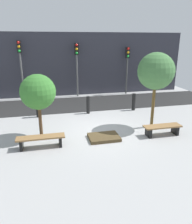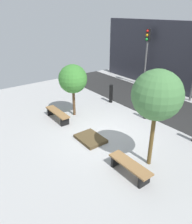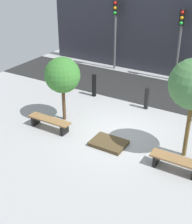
# 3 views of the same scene
# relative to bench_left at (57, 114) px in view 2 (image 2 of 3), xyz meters

# --- Properties ---
(ground_plane) EXTENTS (18.00, 18.00, 0.00)m
(ground_plane) POSITION_rel_bench_left_xyz_m (2.50, 1.02, -0.32)
(ground_plane) COLOR #A4A4A4
(road_strip) EXTENTS (18.00, 3.46, 0.01)m
(road_strip) POSITION_rel_bench_left_xyz_m (2.50, 5.58, -0.32)
(road_strip) COLOR #252525
(road_strip) RESTS_ON ground
(bench_left) EXTENTS (1.79, 0.43, 0.45)m
(bench_left) POSITION_rel_bench_left_xyz_m (0.00, 0.00, 0.00)
(bench_left) COLOR black
(bench_left) RESTS_ON ground
(bench_right) EXTENTS (1.61, 0.48, 0.44)m
(bench_right) POSITION_rel_bench_left_xyz_m (5.01, 0.00, -0.01)
(bench_right) COLOR black
(bench_right) RESTS_ON ground
(planter_bed) EXTENTS (1.24, 0.92, 0.13)m
(planter_bed) POSITION_rel_bench_left_xyz_m (2.50, 0.20, -0.26)
(planter_bed) COLOR #4B3C24
(planter_bed) RESTS_ON ground
(tree_behind_left_bench) EXTENTS (1.41, 1.41, 2.63)m
(tree_behind_left_bench) POSITION_rel_bench_left_xyz_m (0.00, 0.97, 1.60)
(tree_behind_left_bench) COLOR #523923
(tree_behind_left_bench) RESTS_ON ground
(tree_behind_right_bench) EXTENTS (1.61, 1.61, 3.40)m
(tree_behind_right_bench) POSITION_rel_bench_left_xyz_m (5.01, 0.97, 2.25)
(tree_behind_right_bench) COLOR brown
(tree_behind_right_bench) RESTS_ON ground
(bollard_far_left) EXTENTS (0.21, 0.21, 1.06)m
(bollard_far_left) POSITION_rel_bench_left_xyz_m (-0.17, 3.60, 0.21)
(bollard_far_left) COLOR black
(bollard_far_left) RESTS_ON ground
(bollard_left) EXTENTS (0.18, 0.18, 0.96)m
(bollard_left) POSITION_rel_bench_left_xyz_m (2.50, 3.60, 0.16)
(bollard_left) COLOR black
(bollard_left) RESTS_ON ground
(traffic_light_west) EXTENTS (0.28, 0.27, 3.86)m
(traffic_light_west) POSITION_rel_bench_left_xyz_m (-1.20, 7.60, 2.33)
(traffic_light_west) COLOR #606060
(traffic_light_west) RESTS_ON ground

